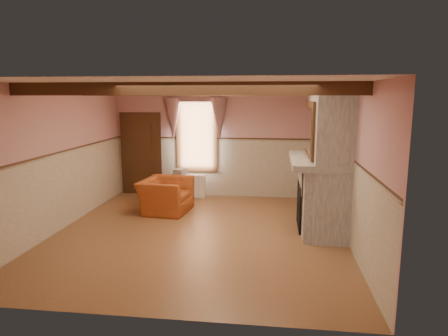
# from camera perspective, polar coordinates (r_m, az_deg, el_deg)

# --- Properties ---
(floor) EXTENTS (5.50, 6.00, 0.01)m
(floor) POSITION_cam_1_polar(r_m,az_deg,el_deg) (7.77, -3.60, -9.27)
(floor) COLOR brown
(floor) RESTS_ON ground
(ceiling) EXTENTS (5.50, 6.00, 0.01)m
(ceiling) POSITION_cam_1_polar(r_m,az_deg,el_deg) (7.33, -3.84, 11.84)
(ceiling) COLOR silver
(ceiling) RESTS_ON wall_back
(wall_back) EXTENTS (5.50, 0.02, 2.80)m
(wall_back) POSITION_cam_1_polar(r_m,az_deg,el_deg) (10.35, -0.60, 3.63)
(wall_back) COLOR tan
(wall_back) RESTS_ON floor
(wall_front) EXTENTS (5.50, 0.02, 2.80)m
(wall_front) POSITION_cam_1_polar(r_m,az_deg,el_deg) (4.57, -10.79, -5.05)
(wall_front) COLOR tan
(wall_front) RESTS_ON floor
(wall_left) EXTENTS (0.02, 6.00, 2.80)m
(wall_left) POSITION_cam_1_polar(r_m,az_deg,el_deg) (8.38, -22.52, 1.28)
(wall_left) COLOR tan
(wall_left) RESTS_ON floor
(wall_right) EXTENTS (0.02, 6.00, 2.80)m
(wall_right) POSITION_cam_1_polar(r_m,az_deg,el_deg) (7.42, 17.64, 0.51)
(wall_right) COLOR tan
(wall_right) RESTS_ON floor
(wainscot) EXTENTS (5.50, 6.00, 1.50)m
(wainscot) POSITION_cam_1_polar(r_m,az_deg,el_deg) (7.55, -3.66, -3.90)
(wainscot) COLOR beige
(wainscot) RESTS_ON floor
(chair_rail) EXTENTS (5.50, 6.00, 0.08)m
(chair_rail) POSITION_cam_1_polar(r_m,az_deg,el_deg) (7.41, -3.72, 1.74)
(chair_rail) COLOR black
(chair_rail) RESTS_ON wainscot
(firebox) EXTENTS (0.20, 0.95, 0.90)m
(firebox) POSITION_cam_1_polar(r_m,az_deg,el_deg) (8.10, 11.28, -5.29)
(firebox) COLOR black
(firebox) RESTS_ON floor
(armchair) EXTENTS (1.13, 1.26, 0.75)m
(armchair) POSITION_cam_1_polar(r_m,az_deg,el_deg) (9.14, -8.34, -3.90)
(armchair) COLOR #994219
(armchair) RESTS_ON floor
(side_table) EXTENTS (0.63, 0.63, 0.55)m
(side_table) POSITION_cam_1_polar(r_m,az_deg,el_deg) (10.43, -6.04, -2.66)
(side_table) COLOR brown
(side_table) RESTS_ON floor
(book_stack) EXTENTS (0.35, 0.39, 0.20)m
(book_stack) POSITION_cam_1_polar(r_m,az_deg,el_deg) (10.33, -6.25, -0.66)
(book_stack) COLOR #B7AD8C
(book_stack) RESTS_ON side_table
(radiator) EXTENTS (0.70, 0.19, 0.60)m
(radiator) POSITION_cam_1_polar(r_m,az_deg,el_deg) (10.37, -4.66, -2.57)
(radiator) COLOR white
(radiator) RESTS_ON floor
(bowl) EXTENTS (0.38, 0.38, 0.09)m
(bowl) POSITION_cam_1_polar(r_m,az_deg,el_deg) (7.78, 13.41, 1.64)
(bowl) COLOR brown
(bowl) RESTS_ON mantel
(mantel_clock) EXTENTS (0.14, 0.24, 0.20)m
(mantel_clock) POSITION_cam_1_polar(r_m,az_deg,el_deg) (8.54, 12.87, 2.77)
(mantel_clock) COLOR black
(mantel_clock) RESTS_ON mantel
(oil_lamp) EXTENTS (0.11, 0.11, 0.28)m
(oil_lamp) POSITION_cam_1_polar(r_m,az_deg,el_deg) (8.28, 13.06, 2.81)
(oil_lamp) COLOR gold
(oil_lamp) RESTS_ON mantel
(candle_red) EXTENTS (0.06, 0.06, 0.16)m
(candle_red) POSITION_cam_1_polar(r_m,az_deg,el_deg) (7.51, 13.64, 1.58)
(candle_red) COLOR #B01517
(candle_red) RESTS_ON mantel
(jar_yellow) EXTENTS (0.06, 0.06, 0.12)m
(jar_yellow) POSITION_cam_1_polar(r_m,az_deg,el_deg) (7.61, 13.55, 1.55)
(jar_yellow) COLOR gold
(jar_yellow) RESTS_ON mantel
(fireplace) EXTENTS (0.85, 2.00, 2.80)m
(fireplace) POSITION_cam_1_polar(r_m,az_deg,el_deg) (7.95, 14.57, 1.29)
(fireplace) COLOR gray
(fireplace) RESTS_ON floor
(mantel) EXTENTS (1.05, 2.05, 0.12)m
(mantel) POSITION_cam_1_polar(r_m,az_deg,el_deg) (7.94, 13.27, 1.03)
(mantel) COLOR gray
(mantel) RESTS_ON fireplace
(overmantel_mirror) EXTENTS (0.06, 1.44, 1.04)m
(overmantel_mirror) POSITION_cam_1_polar(r_m,az_deg,el_deg) (7.85, 12.10, 5.47)
(overmantel_mirror) COLOR silver
(overmantel_mirror) RESTS_ON fireplace
(door) EXTENTS (1.10, 0.10, 2.10)m
(door) POSITION_cam_1_polar(r_m,az_deg,el_deg) (10.82, -11.73, 1.83)
(door) COLOR black
(door) RESTS_ON floor
(window) EXTENTS (1.06, 0.08, 2.02)m
(window) POSITION_cam_1_polar(r_m,az_deg,el_deg) (10.40, -3.92, 5.01)
(window) COLOR white
(window) RESTS_ON wall_back
(window_drapes) EXTENTS (1.30, 0.14, 1.40)m
(window_drapes) POSITION_cam_1_polar(r_m,az_deg,el_deg) (10.27, -4.06, 8.30)
(window_drapes) COLOR gray
(window_drapes) RESTS_ON wall_back
(ceiling_beam_front) EXTENTS (5.50, 0.18, 0.20)m
(ceiling_beam_front) POSITION_cam_1_polar(r_m,az_deg,el_deg) (6.15, -5.99, 11.20)
(ceiling_beam_front) COLOR black
(ceiling_beam_front) RESTS_ON ceiling
(ceiling_beam_back) EXTENTS (5.50, 0.18, 0.20)m
(ceiling_beam_back) POSITION_cam_1_polar(r_m,az_deg,el_deg) (8.51, -2.28, 10.96)
(ceiling_beam_back) COLOR black
(ceiling_beam_back) RESTS_ON ceiling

